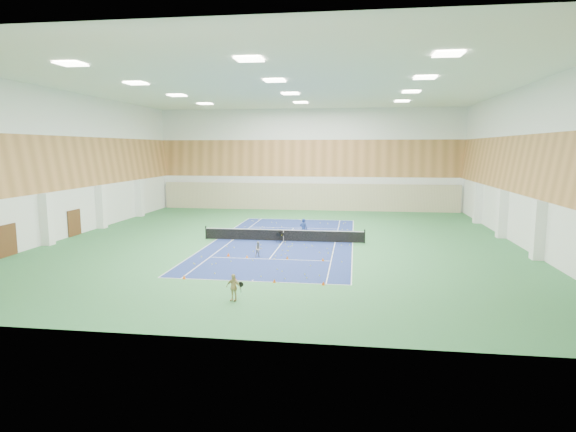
{
  "coord_description": "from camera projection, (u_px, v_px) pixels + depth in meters",
  "views": [
    {
      "loc": [
        5.58,
        -37.33,
        7.33
      ],
      "look_at": [
        0.33,
        0.26,
        2.0
      ],
      "focal_mm": 30.0,
      "sensor_mm": 36.0,
      "label": 1
    }
  ],
  "objects": [
    {
      "name": "court_surface",
      "position": [
        283.0,
        241.0,
        38.39
      ],
      "size": [
        10.97,
        23.77,
        0.01
      ],
      "primitive_type": "cube",
      "color": "navy",
      "rests_on": "ground"
    },
    {
      "name": "coach",
      "position": [
        304.0,
        229.0,
        39.27
      ],
      "size": [
        0.69,
        0.54,
        1.68
      ],
      "primitive_type": "imported",
      "rotation": [
        0.0,
        0.0,
        2.89
      ],
      "color": "navy",
      "rests_on": "ground"
    },
    {
      "name": "tennis_balls_scatter",
      "position": [
        283.0,
        241.0,
        38.39
      ],
      "size": [
        10.57,
        22.77,
        0.07
      ],
      "primitive_type": null,
      "color": "yellow",
      "rests_on": "ground"
    },
    {
      "name": "back_curtain",
      "position": [
        308.0,
        197.0,
        57.54
      ],
      "size": [
        35.4,
        0.16,
        3.2
      ],
      "primitive_type": "cube",
      "color": "#C6B793",
      "rests_on": "ground"
    },
    {
      "name": "room_shell",
      "position": [
        283.0,
        166.0,
        37.56
      ],
      "size": [
        36.0,
        40.0,
        12.0
      ],
      "primitive_type": null,
      "color": "white",
      "rests_on": "ground"
    },
    {
      "name": "ground",
      "position": [
        283.0,
        241.0,
        38.39
      ],
      "size": [
        40.0,
        40.0,
        0.0
      ],
      "primitive_type": "plane",
      "color": "#30703E",
      "rests_on": "ground"
    },
    {
      "name": "ceiling_light_grid",
      "position": [
        283.0,
        88.0,
        36.74
      ],
      "size": [
        21.4,
        25.4,
        0.06
      ],
      "primitive_type": null,
      "color": "white",
      "rests_on": "room_shell"
    },
    {
      "name": "wood_cladding",
      "position": [
        283.0,
        140.0,
        37.28
      ],
      "size": [
        36.0,
        40.0,
        8.0
      ],
      "primitive_type": null,
      "color": "#B87B44",
      "rests_on": "room_shell"
    },
    {
      "name": "door_left_a",
      "position": [
        7.0,
        241.0,
        32.85
      ],
      "size": [
        0.08,
        1.8,
        2.2
      ],
      "primitive_type": "cube",
      "color": "#593319",
      "rests_on": "ground"
    },
    {
      "name": "cone_base_c",
      "position": [
        274.0,
        281.0,
        26.51
      ],
      "size": [
        0.19,
        0.19,
        0.21
      ],
      "primitive_type": "cone",
      "color": "#E5600C",
      "rests_on": "ground"
    },
    {
      "name": "tennis_net",
      "position": [
        283.0,
        234.0,
        38.32
      ],
      "size": [
        12.8,
        0.1,
        1.1
      ],
      "primitive_type": null,
      "color": "black",
      "rests_on": "ground"
    },
    {
      "name": "cone_svc_b",
      "position": [
        247.0,
        256.0,
        32.48
      ],
      "size": [
        0.18,
        0.18,
        0.2
      ],
      "primitive_type": "cone",
      "color": "orange",
      "rests_on": "ground"
    },
    {
      "name": "child_court",
      "position": [
        258.0,
        249.0,
        32.76
      ],
      "size": [
        0.64,
        0.6,
        1.05
      ],
      "primitive_type": "imported",
      "rotation": [
        0.0,
        0.0,
        0.5
      ],
      "color": "#93939B",
      "rests_on": "ground"
    },
    {
      "name": "ball_cart",
      "position": [
        280.0,
        238.0,
        37.78
      ],
      "size": [
        0.61,
        0.61,
        0.79
      ],
      "primitive_type": null,
      "rotation": [
        0.0,
        0.0,
        -0.43
      ],
      "color": "black",
      "rests_on": "ground"
    },
    {
      "name": "door_left_b",
      "position": [
        74.0,
        223.0,
        40.69
      ],
      "size": [
        0.08,
        1.8,
        2.2
      ],
      "primitive_type": "cube",
      "color": "#593319",
      "rests_on": "ground"
    },
    {
      "name": "cone_svc_d",
      "position": [
        323.0,
        259.0,
        31.59
      ],
      "size": [
        0.2,
        0.2,
        0.22
      ],
      "primitive_type": "cone",
      "color": "orange",
      "rests_on": "ground"
    },
    {
      "name": "child_apron",
      "position": [
        233.0,
        287.0,
        23.28
      ],
      "size": [
        0.84,
        0.52,
        1.34
      ],
      "primitive_type": "imported",
      "rotation": [
        0.0,
        0.0,
        -0.27
      ],
      "color": "tan",
      "rests_on": "ground"
    },
    {
      "name": "cone_base_d",
      "position": [
        323.0,
        283.0,
        26.02
      ],
      "size": [
        0.19,
        0.19,
        0.21
      ],
      "primitive_type": "cone",
      "color": "#E0570B",
      "rests_on": "ground"
    },
    {
      "name": "cone_base_b",
      "position": [
        236.0,
        280.0,
        26.76
      ],
      "size": [
        0.18,
        0.18,
        0.19
      ],
      "primitive_type": "cone",
      "color": "#FF630D",
      "rests_on": "ground"
    },
    {
      "name": "cone_base_a",
      "position": [
        184.0,
        277.0,
        27.26
      ],
      "size": [
        0.21,
        0.21,
        0.23
      ],
      "primitive_type": "cone",
      "color": "#E4590C",
      "rests_on": "ground"
    },
    {
      "name": "cone_svc_a",
      "position": [
        228.0,
        255.0,
        32.95
      ],
      "size": [
        0.23,
        0.23,
        0.25
      ],
      "primitive_type": "cone",
      "color": "#E54F0C",
      "rests_on": "ground"
    },
    {
      "name": "cone_svc_c",
      "position": [
        287.0,
        258.0,
        32.13
      ],
      "size": [
        0.2,
        0.2,
        0.22
      ],
      "primitive_type": "cone",
      "color": "#D5640B",
      "rests_on": "ground"
    }
  ]
}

